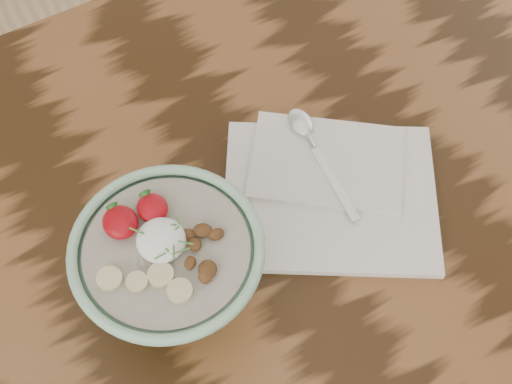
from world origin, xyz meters
TOP-DOWN VIEW (x-y plane):
  - table at (0.00, 0.00)cm, footprint 160.00×90.00cm
  - breakfast_bowl at (7.51, -2.74)cm, footprint 20.25×20.25cm
  - napkin at (29.95, -0.07)cm, footprint 33.06×31.39cm
  - spoon at (31.26, 7.08)cm, footprint 3.84×17.89cm

SIDE VIEW (x-z plane):
  - table at x=0.00cm, z-range 28.20..103.20cm
  - napkin at x=29.95cm, z-range 74.87..76.47cm
  - spoon at x=31.26cm, z-range 76.52..77.45cm
  - breakfast_bowl at x=7.51cm, z-range 75.16..88.47cm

